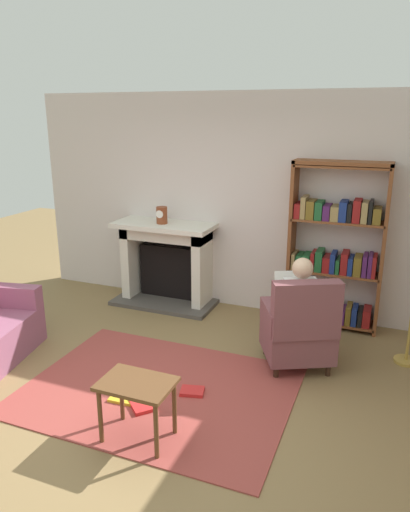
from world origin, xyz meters
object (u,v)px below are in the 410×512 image
object	(u,v)px
mantel_clock	(162,215)
armchair_reading	(300,329)
bookshelf	(335,252)
seated_reader	(297,305)
side_table	(137,392)
fireplace	(167,260)

from	to	relation	value
mantel_clock	armchair_reading	size ratio (longest dim) A/B	0.22
bookshelf	armchair_reading	world-z (taller)	bookshelf
seated_reader	side_table	xyz separation A→B (m)	(-0.88, -1.65, -0.20)
bookshelf	seated_reader	world-z (taller)	bookshelf
fireplace	mantel_clock	size ratio (longest dim) A/B	6.24
bookshelf	side_table	world-z (taller)	bookshelf
bookshelf	side_table	xyz separation A→B (m)	(-1.09, -2.69, -0.50)
mantel_clock	seated_reader	world-z (taller)	mantel_clock
side_table	bookshelf	bearing A→B (deg)	67.93
fireplace	seated_reader	xyz separation A→B (m)	(1.93, -1.01, 0.04)
bookshelf	side_table	size ratio (longest dim) A/B	3.47
fireplace	seated_reader	distance (m)	2.17
armchair_reading	side_table	size ratio (longest dim) A/B	1.73
fireplace	seated_reader	bearing A→B (deg)	-27.61
mantel_clock	bookshelf	bearing A→B (deg)	3.62
side_table	seated_reader	bearing A→B (deg)	61.82
mantel_clock	armchair_reading	bearing A→B (deg)	-27.00
seated_reader	side_table	distance (m)	1.88
bookshelf	seated_reader	size ratio (longest dim) A/B	1.70
mantel_clock	side_table	world-z (taller)	mantel_clock
fireplace	bookshelf	bearing A→B (deg)	0.98
armchair_reading	side_table	bearing A→B (deg)	32.29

